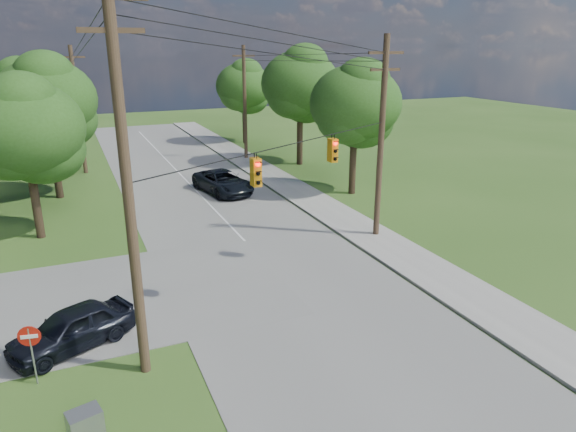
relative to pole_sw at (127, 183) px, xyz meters
name	(u,v)px	position (x,y,z in m)	size (l,w,h in m)	color
ground	(282,345)	(4.60, -0.40, -6.23)	(140.00, 140.00, 0.00)	#33581D
main_road	(281,278)	(6.60, 4.60, -6.21)	(10.00, 100.00, 0.03)	gray
sidewalk_east	(405,255)	(13.30, 4.60, -6.17)	(2.60, 100.00, 0.12)	#ADAAA2
pole_sw	(127,183)	(0.00, 0.00, 0.00)	(2.00, 0.32, 12.00)	#4F3728
pole_ne	(381,137)	(13.50, 7.60, -0.76)	(2.00, 0.32, 10.50)	#4F3728
pole_north_e	(245,102)	(13.50, 29.60, -1.10)	(2.00, 0.32, 10.00)	#4F3728
pole_north_w	(78,110)	(-0.40, 29.60, -1.10)	(2.00, 0.32, 10.00)	#4F3728
power_lines	(221,62)	(6.10, 11.14, 2.93)	(13.93, 29.62, 4.93)	black
traffic_signals	(298,160)	(7.15, 4.03, -0.73)	(4.91, 3.27, 1.05)	orange
tree_w_near	(24,128)	(-3.40, 14.60, -0.30)	(6.00, 6.00, 8.40)	#3E2A1F
tree_w_mid	(46,100)	(-2.40, 22.60, 0.35)	(6.40, 6.40, 9.22)	#3E2A1F
tree_w_far	(22,94)	(-4.40, 32.60, 0.02)	(6.00, 6.00, 8.73)	#3E2A1F
tree_e_near	(355,103)	(16.60, 15.60, 0.02)	(6.20, 6.20, 8.81)	#3E2A1F
tree_e_mid	(300,84)	(17.10, 25.60, 0.68)	(6.60, 6.60, 9.64)	#3E2A1F
tree_e_far	(244,86)	(16.10, 37.60, -0.31)	(5.80, 5.80, 8.32)	#3E2A1F
car_cross_dark	(72,328)	(-2.07, 2.30, -5.47)	(1.71, 4.25, 1.45)	black
car_main_north	(223,182)	(8.26, 19.27, -5.42)	(2.57, 5.57, 1.55)	black
do_not_enter_sign	(30,342)	(-3.18, 0.60, -4.74)	(0.66, 0.18, 2.01)	gray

